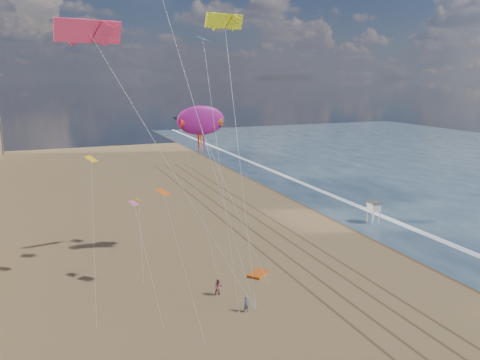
# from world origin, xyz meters

# --- Properties ---
(wet_sand) EXTENTS (260.00, 260.00, 0.00)m
(wet_sand) POSITION_xyz_m (19.00, 40.00, 0.00)
(wet_sand) COLOR #42301E
(wet_sand) RESTS_ON ground
(foam) EXTENTS (260.00, 260.00, 0.00)m
(foam) POSITION_xyz_m (23.20, 40.00, 0.00)
(foam) COLOR white
(foam) RESTS_ON ground
(tracks) EXTENTS (7.68, 120.00, 0.01)m
(tracks) POSITION_xyz_m (2.55, 30.00, 0.01)
(tracks) COLOR brown
(tracks) RESTS_ON ground
(lifeguard_stand) EXTENTS (1.80, 1.80, 3.25)m
(lifeguard_stand) POSITION_xyz_m (19.59, 30.56, 2.51)
(lifeguard_stand) COLOR silver
(lifeguard_stand) RESTS_ON ground
(grounded_kite) EXTENTS (2.82, 2.68, 0.27)m
(grounded_kite) POSITION_xyz_m (-4.44, 19.50, 0.14)
(grounded_kite) COLOR #E25713
(grounded_kite) RESTS_ON ground
(show_kite) EXTENTS (5.10, 6.14, 20.14)m
(show_kite) POSITION_xyz_m (-8.24, 27.73, 16.60)
(show_kite) COLOR #9A1780
(show_kite) RESTS_ON ground
(kite_flyer_a) EXTENTS (0.63, 0.48, 1.55)m
(kite_flyer_a) POSITION_xyz_m (-8.93, 12.22, 0.78)
(kite_flyer_a) COLOR slate
(kite_flyer_a) RESTS_ON ground
(kite_flyer_b) EXTENTS (0.96, 0.82, 1.76)m
(kite_flyer_b) POSITION_xyz_m (-10.21, 16.45, 0.88)
(kite_flyer_b) COLOR #974D52
(kite_flyer_b) RESTS_ON ground
(small_kites) EXTENTS (13.28, 14.98, 19.72)m
(small_kites) POSITION_xyz_m (-13.92, 25.06, 15.00)
(small_kites) COLOR #2AA3E3
(small_kites) RESTS_ON ground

